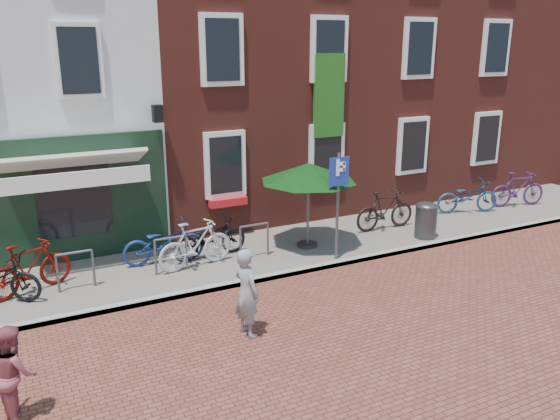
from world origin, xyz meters
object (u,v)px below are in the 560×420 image
boy (14,373)px  woman (247,292)px  bicycle_6 (467,196)px  parking_sign (338,189)px  bicycle_4 (210,238)px  bicycle_2 (164,243)px  litter_bin (426,218)px  bicycle_5 (385,210)px  bicycle_1 (29,268)px  bicycle_3 (195,244)px  bicycle_7 (518,189)px  parasol (308,169)px

boy → woman: bearing=-93.3°
bicycle_6 → parking_sign: bearing=123.1°
bicycle_4 → boy: bearing=128.2°
bicycle_2 → bicycle_4: 1.07m
litter_bin → bicycle_2: 6.68m
boy → bicycle_5: bearing=-80.0°
bicycle_1 → bicycle_4: bicycle_1 is taller
woman → bicycle_6: size_ratio=0.87×
bicycle_3 → bicycle_5: (5.43, 0.27, 0.00)m
woman → bicycle_6: 9.43m
litter_bin → boy: size_ratio=0.72×
bicycle_1 → bicycle_4: 3.93m
woman → bicycle_7: size_ratio=0.90×
woman → bicycle_1: woman is taller
woman → bicycle_2: 3.79m
parasol → bicycle_4: bearing=171.4°
parasol → woman: bearing=-133.3°
bicycle_3 → bicycle_6: bearing=-96.0°
parasol → bicycle_2: 3.82m
woman → boy: 3.82m
litter_bin → woman: woman is taller
litter_bin → boy: bearing=-162.2°
bicycle_2 → woman: bearing=-169.5°
parasol → woman: 4.61m
bicycle_6 → parasol: bearing=112.2°
boy → bicycle_6: boy is taller
woman → bicycle_3: size_ratio=0.90×
boy → bicycle_1: bearing=-20.3°
litter_bin → bicycle_7: bicycle_7 is taller
bicycle_4 → bicycle_6: same height
woman → bicycle_3: bearing=-14.5°
litter_bin → bicycle_4: (-5.49, 1.16, -0.04)m
bicycle_3 → parking_sign: bearing=-117.1°
woman → bicycle_5: woman is taller
bicycle_1 → bicycle_3: size_ratio=1.00×
bicycle_6 → bicycle_7: size_ratio=1.03×
parasol → bicycle_7: bearing=1.7°
parasol → bicycle_1: size_ratio=1.31×
boy → bicycle_4: 6.14m
woman → parking_sign: bearing=-68.2°
bicycle_4 → litter_bin: bearing=-108.4°
bicycle_4 → bicycle_1: bearing=86.8°
parking_sign → parasol: (-0.18, 1.06, 0.28)m
bicycle_2 → bicycle_4: size_ratio=1.00×
bicycle_1 → bicycle_6: 12.01m
woman → bicycle_2: bearing=-5.5°
boy → bicycle_6: bearing=-84.8°
litter_bin → bicycle_4: litter_bin is taller
boy → bicycle_1: (0.44, 4.10, -0.06)m
bicycle_3 → bicycle_6: bicycle_3 is taller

